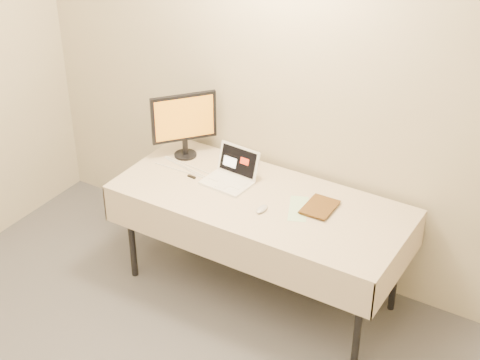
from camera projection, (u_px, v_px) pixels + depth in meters
The scene contains 9 objects.
back_wall at pixel (299, 82), 4.57m from camera, with size 4.00×0.10×2.70m, color beige.
table at pixel (260, 207), 4.58m from camera, with size 1.86×0.81×0.74m.
laptop at pixel (232, 174), 4.71m from camera, with size 0.32×0.29×0.20m.
monitor at pixel (184, 121), 4.88m from camera, with size 0.30×0.36×0.45m.
book at pixel (307, 188), 4.42m from camera, with size 0.18×0.02×0.24m, color brown.
alarm_clock at pixel (240, 163), 4.88m from camera, with size 0.11×0.06×0.04m.
clicker at pixel (262, 209), 4.42m from camera, with size 0.05×0.10×0.03m, color #BBBBBD.
paper_form at pixel (298, 209), 4.45m from camera, with size 0.11×0.28×0.00m, color #B6E5B7.
usb_dongle at pixel (192, 177), 4.76m from camera, with size 0.06×0.02×0.01m, color black.
Camera 1 is at (1.89, -1.30, 3.19)m, focal length 55.00 mm.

